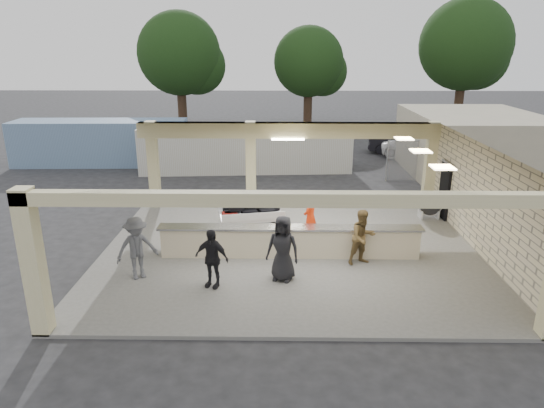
{
  "coord_description": "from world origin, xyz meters",
  "views": [
    {
      "loc": [
        -0.35,
        -14.52,
        6.4
      ],
      "look_at": [
        -0.58,
        1.0,
        1.32
      ],
      "focal_mm": 32.0,
      "sensor_mm": 36.0,
      "label": 1
    }
  ],
  "objects_px": {
    "passenger_b": "(212,258)",
    "car_white_a": "(422,148)",
    "luggage_cart": "(250,211)",
    "container_white": "(246,148)",
    "passenger_a": "(363,237)",
    "passenger_d": "(283,248)",
    "baggage_handler": "(310,218)",
    "drum_fan": "(430,204)",
    "car_dark": "(402,143)",
    "baggage_counter": "(290,241)",
    "container_blue": "(101,143)",
    "passenger_c": "(137,248)",
    "car_white_b": "(471,149)"
  },
  "relations": [
    {
      "from": "baggage_handler",
      "to": "drum_fan",
      "type": "bearing_deg",
      "value": 146.69
    },
    {
      "from": "baggage_counter",
      "to": "baggage_handler",
      "type": "height_order",
      "value": "baggage_handler"
    },
    {
      "from": "container_white",
      "to": "car_dark",
      "type": "bearing_deg",
      "value": 21.53
    },
    {
      "from": "baggage_handler",
      "to": "baggage_counter",
      "type": "bearing_deg",
      "value": -9.2
    },
    {
      "from": "passenger_d",
      "to": "car_dark",
      "type": "relative_size",
      "value": 0.47
    },
    {
      "from": "luggage_cart",
      "to": "passenger_c",
      "type": "height_order",
      "value": "passenger_c"
    },
    {
      "from": "passenger_c",
      "to": "car_white_a",
      "type": "xyz_separation_m",
      "value": [
        12.48,
        16.04,
        -0.37
      ]
    },
    {
      "from": "passenger_b",
      "to": "car_white_a",
      "type": "relative_size",
      "value": 0.37
    },
    {
      "from": "passenger_a",
      "to": "baggage_handler",
      "type": "bearing_deg",
      "value": 112.63
    },
    {
      "from": "luggage_cart",
      "to": "container_blue",
      "type": "relative_size",
      "value": 0.26
    },
    {
      "from": "drum_fan",
      "to": "car_dark",
      "type": "height_order",
      "value": "car_dark"
    },
    {
      "from": "passenger_b",
      "to": "container_white",
      "type": "bearing_deg",
      "value": 109.45
    },
    {
      "from": "container_blue",
      "to": "passenger_a",
      "type": "bearing_deg",
      "value": -48.55
    },
    {
      "from": "luggage_cart",
      "to": "container_white",
      "type": "xyz_separation_m",
      "value": [
        -0.74,
        9.08,
        0.39
      ]
    },
    {
      "from": "drum_fan",
      "to": "passenger_d",
      "type": "distance_m",
      "value": 7.72
    },
    {
      "from": "passenger_c",
      "to": "container_white",
      "type": "height_order",
      "value": "container_white"
    },
    {
      "from": "car_dark",
      "to": "container_blue",
      "type": "xyz_separation_m",
      "value": [
        -17.64,
        -3.09,
        0.56
      ]
    },
    {
      "from": "passenger_b",
      "to": "container_white",
      "type": "xyz_separation_m",
      "value": [
        0.05,
        13.44,
        0.26
      ]
    },
    {
      "from": "passenger_a",
      "to": "car_white_b",
      "type": "height_order",
      "value": "passenger_a"
    },
    {
      "from": "passenger_b",
      "to": "car_dark",
      "type": "bearing_deg",
      "value": 81.87
    },
    {
      "from": "container_white",
      "to": "container_blue",
      "type": "relative_size",
      "value": 1.17
    },
    {
      "from": "luggage_cart",
      "to": "passenger_b",
      "type": "bearing_deg",
      "value": -112.13
    },
    {
      "from": "container_blue",
      "to": "car_dark",
      "type": "bearing_deg",
      "value": 8.06
    },
    {
      "from": "luggage_cart",
      "to": "car_white_b",
      "type": "distance_m",
      "value": 17.07
    },
    {
      "from": "drum_fan",
      "to": "car_white_b",
      "type": "height_order",
      "value": "car_white_b"
    },
    {
      "from": "passenger_d",
      "to": "container_blue",
      "type": "relative_size",
      "value": 0.2
    },
    {
      "from": "luggage_cart",
      "to": "drum_fan",
      "type": "relative_size",
      "value": 2.36
    },
    {
      "from": "passenger_b",
      "to": "car_white_b",
      "type": "xyz_separation_m",
      "value": [
        13.07,
        16.22,
        -0.29
      ]
    },
    {
      "from": "passenger_c",
      "to": "passenger_d",
      "type": "distance_m",
      "value": 4.09
    },
    {
      "from": "passenger_a",
      "to": "container_blue",
      "type": "bearing_deg",
      "value": 110.98
    },
    {
      "from": "baggage_counter",
      "to": "container_blue",
      "type": "bearing_deg",
      "value": 129.14
    },
    {
      "from": "luggage_cart",
      "to": "passenger_d",
      "type": "xyz_separation_m",
      "value": [
        1.13,
        -3.91,
        0.24
      ]
    },
    {
      "from": "passenger_a",
      "to": "passenger_b",
      "type": "bearing_deg",
      "value": 176.93
    },
    {
      "from": "drum_fan",
      "to": "car_white_a",
      "type": "distance_m",
      "value": 11.17
    },
    {
      "from": "car_white_a",
      "to": "container_white",
      "type": "bearing_deg",
      "value": 129.88
    },
    {
      "from": "passenger_c",
      "to": "passenger_d",
      "type": "relative_size",
      "value": 0.97
    },
    {
      "from": "passenger_d",
      "to": "container_blue",
      "type": "distance_m",
      "value": 17.56
    },
    {
      "from": "baggage_handler",
      "to": "passenger_a",
      "type": "bearing_deg",
      "value": 71.92
    },
    {
      "from": "baggage_counter",
      "to": "car_dark",
      "type": "bearing_deg",
      "value": 65.34
    },
    {
      "from": "baggage_counter",
      "to": "car_white_b",
      "type": "bearing_deg",
      "value": 52.42
    },
    {
      "from": "drum_fan",
      "to": "container_blue",
      "type": "bearing_deg",
      "value": 150.55
    },
    {
      "from": "baggage_handler",
      "to": "passenger_d",
      "type": "xyz_separation_m",
      "value": [
        -0.92,
        -2.55,
        0.01
      ]
    },
    {
      "from": "luggage_cart",
      "to": "passenger_a",
      "type": "relative_size",
      "value": 1.43
    },
    {
      "from": "car_white_a",
      "to": "luggage_cart",
      "type": "bearing_deg",
      "value": 165.1
    },
    {
      "from": "luggage_cart",
      "to": "passenger_d",
      "type": "bearing_deg",
      "value": -85.63
    },
    {
      "from": "luggage_cart",
      "to": "car_dark",
      "type": "bearing_deg",
      "value": 45.63
    },
    {
      "from": "passenger_b",
      "to": "car_white_a",
      "type": "distance_m",
      "value": 19.48
    },
    {
      "from": "baggage_counter",
      "to": "passenger_d",
      "type": "height_order",
      "value": "passenger_d"
    },
    {
      "from": "car_white_b",
      "to": "container_white",
      "type": "relative_size",
      "value": 0.37
    },
    {
      "from": "passenger_d",
      "to": "baggage_handler",
      "type": "bearing_deg",
      "value": 86.99
    }
  ]
}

